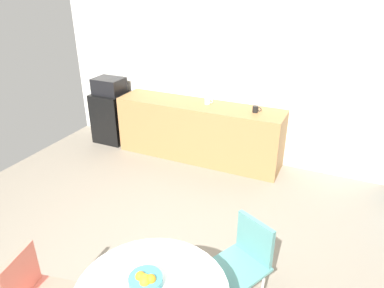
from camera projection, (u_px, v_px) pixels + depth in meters
The scene contains 9 objects.
ground_plane at pixel (135, 284), 3.37m from camera, with size 6.00×6.00×0.00m, color gray.
wall_back at pixel (239, 76), 5.27m from camera, with size 6.00×0.10×2.60m, color white.
counter_block at pixel (199, 131), 5.54m from camera, with size 2.59×0.60×0.90m, color #9E7042.
mini_fridge at pixel (112, 117), 6.17m from camera, with size 0.54×0.54×0.85m, color black.
microwave at pixel (109, 86), 5.93m from camera, with size 0.48×0.38×0.26m, color black.
chair_teal at pixel (247, 254), 3.00m from camera, with size 0.56×0.56×0.83m.
fruit_bowl at pixel (145, 281), 2.39m from camera, with size 0.23×0.23×0.11m.
mug_white at pixel (256, 109), 5.00m from camera, with size 0.13×0.08×0.09m.
mug_green at pixel (208, 101), 5.33m from camera, with size 0.13×0.08×0.09m.
Camera 1 is at (1.52, -2.02, 2.66)m, focal length 33.18 mm.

